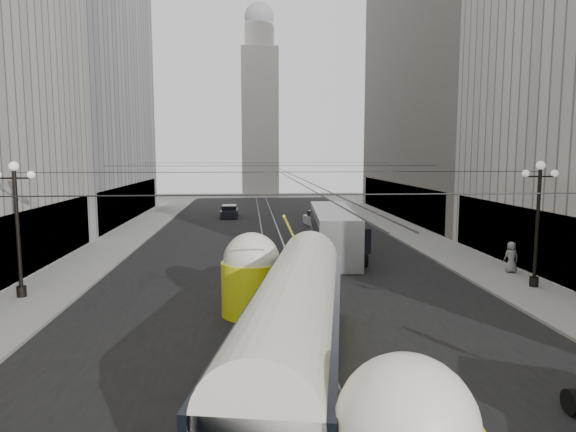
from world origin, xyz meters
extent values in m
cube|color=black|center=(0.00, 32.50, 0.00)|extent=(20.00, 85.00, 0.02)
cube|color=gray|center=(-12.00, 36.00, 0.07)|extent=(4.00, 72.00, 0.15)
cube|color=gray|center=(12.00, 36.00, 0.07)|extent=(4.00, 72.00, 0.15)
cube|color=gray|center=(-0.75, 32.50, 0.00)|extent=(0.12, 85.00, 0.04)
cube|color=gray|center=(0.75, 32.50, 0.00)|extent=(0.12, 85.00, 0.04)
cube|color=black|center=(-14.05, 24.00, 2.00)|extent=(0.10, 18.00, 3.60)
cube|color=#999999|center=(-20.00, 48.00, 14.00)|extent=(12.00, 28.00, 28.00)
cube|color=black|center=(-14.05, 48.00, 2.00)|extent=(0.10, 25.20, 3.60)
cube|color=black|center=(14.05, 22.00, 2.00)|extent=(0.10, 18.00, 3.60)
cube|color=#514C47|center=(20.00, 48.00, 16.00)|extent=(12.00, 32.00, 32.00)
cube|color=black|center=(14.05, 48.00, 2.00)|extent=(0.10, 28.80, 3.60)
cube|color=#B2AFA8|center=(0.00, 80.00, 12.00)|extent=(6.00, 6.00, 24.00)
cylinder|color=#B2AFA8|center=(0.00, 80.00, 26.00)|extent=(4.80, 4.80, 4.00)
sphere|color=gray|center=(0.00, 80.00, 28.96)|extent=(4.80, 4.80, 4.80)
cylinder|color=black|center=(-12.60, 18.00, 3.15)|extent=(0.18, 0.18, 6.00)
cylinder|color=black|center=(-12.60, 18.00, 0.40)|extent=(0.44, 0.44, 0.50)
cylinder|color=black|center=(-12.60, 18.00, 5.75)|extent=(1.60, 0.08, 0.08)
sphere|color=white|center=(-12.60, 18.00, 6.30)|extent=(0.44, 0.44, 0.44)
sphere|color=white|center=(-11.85, 18.00, 5.90)|extent=(0.36, 0.36, 0.36)
cylinder|color=black|center=(12.60, 18.00, 3.15)|extent=(0.18, 0.18, 6.00)
cylinder|color=black|center=(12.60, 18.00, 0.40)|extent=(0.44, 0.44, 0.50)
cylinder|color=black|center=(12.60, 18.00, 5.75)|extent=(1.60, 0.08, 0.08)
sphere|color=white|center=(12.60, 18.00, 6.30)|extent=(0.44, 0.44, 0.44)
sphere|color=white|center=(11.85, 18.00, 5.90)|extent=(0.36, 0.36, 0.36)
sphere|color=white|center=(13.35, 18.00, 5.90)|extent=(0.36, 0.36, 0.36)
cylinder|color=black|center=(0.00, 4.00, 6.00)|extent=(25.00, 0.03, 0.03)
cylinder|color=black|center=(0.00, 18.00, 6.00)|extent=(25.00, 0.03, 0.03)
cylinder|color=black|center=(0.00, 32.00, 6.00)|extent=(25.00, 0.03, 0.03)
cylinder|color=black|center=(0.00, 46.00, 6.00)|extent=(25.00, 0.03, 0.03)
cylinder|color=black|center=(0.00, 36.00, 5.80)|extent=(0.03, 72.00, 0.03)
cylinder|color=black|center=(0.40, 36.00, 5.80)|extent=(0.03, 72.00, 0.03)
cube|color=#D3DA13|center=(-0.50, 8.13, 1.05)|extent=(5.09, 14.27, 1.70)
cube|color=black|center=(-0.50, 8.13, 0.25)|extent=(5.02, 13.85, 0.30)
cube|color=black|center=(-0.50, 8.13, 2.15)|extent=(5.07, 14.06, 0.85)
cylinder|color=silver|center=(-0.50, 8.13, 2.45)|extent=(4.76, 14.01, 2.30)
sphere|color=silver|center=(0.75, 1.33, 2.35)|extent=(2.40, 2.40, 2.40)
cylinder|color=#D3DA13|center=(-1.75, 14.93, 1.15)|extent=(2.61, 2.61, 2.30)
sphere|color=silver|center=(-1.75, 14.93, 2.35)|extent=(2.40, 2.40, 2.40)
cube|color=gray|center=(3.86, 27.88, 1.58)|extent=(3.50, 12.43, 3.07)
cube|color=black|center=(3.86, 27.88, 2.10)|extent=(3.49, 12.00, 1.12)
cube|color=black|center=(3.86, 21.80, 1.94)|extent=(2.35, 0.28, 1.43)
cylinder|color=black|center=(2.58, 23.77, 0.51)|extent=(0.30, 1.02, 1.02)
cylinder|color=black|center=(5.13, 23.77, 0.51)|extent=(0.30, 1.02, 1.02)
cylinder|color=black|center=(2.58, 31.99, 0.51)|extent=(0.30, 1.02, 1.02)
cylinder|color=black|center=(5.13, 31.99, 0.51)|extent=(0.30, 1.02, 1.02)
cylinder|color=black|center=(6.61, 5.74, 0.34)|extent=(0.22, 0.68, 0.68)
cube|color=silver|center=(4.82, 41.72, 0.49)|extent=(2.76, 4.89, 0.82)
cube|color=black|center=(4.82, 41.72, 1.07)|extent=(2.13, 2.81, 0.77)
cylinder|color=black|center=(3.97, 40.15, 0.33)|extent=(0.22, 0.66, 0.66)
cylinder|color=black|center=(5.67, 40.15, 0.33)|extent=(0.22, 0.66, 0.66)
cylinder|color=black|center=(3.97, 43.28, 0.33)|extent=(0.22, 0.66, 0.66)
cylinder|color=black|center=(5.67, 43.28, 0.33)|extent=(0.22, 0.66, 0.66)
cube|color=black|center=(-4.03, 49.57, 0.45)|extent=(1.79, 4.28, 0.76)
cube|color=black|center=(-4.03, 49.57, 0.99)|extent=(1.56, 2.36, 0.71)
cylinder|color=black|center=(-4.82, 48.12, 0.30)|extent=(0.22, 0.61, 0.61)
cylinder|color=black|center=(-3.25, 48.12, 0.30)|extent=(0.22, 0.61, 0.61)
cylinder|color=black|center=(-4.82, 51.01, 0.30)|extent=(0.22, 0.61, 0.61)
cylinder|color=black|center=(-3.25, 51.01, 0.30)|extent=(0.22, 0.61, 0.61)
imported|color=silver|center=(0.12, 3.79, 0.91)|extent=(0.81, 0.97, 1.82)
imported|color=slate|center=(13.01, 21.13, 1.04)|extent=(0.89, 0.58, 1.77)
camera|label=1|loc=(-1.81, -6.50, 6.82)|focal=32.00mm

